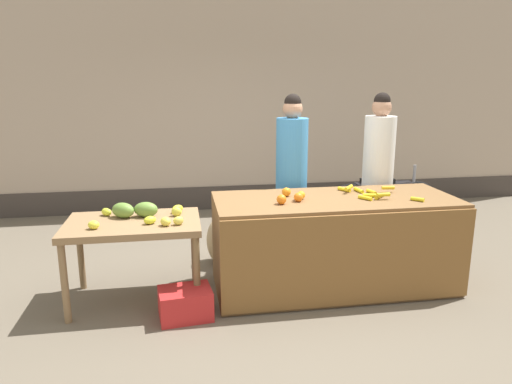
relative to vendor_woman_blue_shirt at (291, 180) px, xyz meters
The scene contains 12 objects.
ground_plane 1.21m from the vendor_woman_blue_shirt, 112.25° to the right, with size 24.00×24.00×0.00m, color #665B4C.
market_wall_back 2.54m from the vendor_woman_blue_shirt, 96.80° to the left, with size 9.94×0.23×3.31m.
fruit_stall_counter 0.91m from the vendor_woman_blue_shirt, 70.20° to the right, with size 2.30×0.95×0.90m.
side_table_wooden 1.79m from the vendor_woman_blue_shirt, 156.46° to the right, with size 1.19×0.77×0.76m.
banana_bunch_pile 0.92m from the vendor_woman_blue_shirt, 47.35° to the right, with size 0.64×0.62×0.07m.
orange_pile 0.76m from the vendor_woman_blue_shirt, 103.43° to the right, with size 0.30×0.36×0.09m.
mango_papaya_pile 1.70m from the vendor_woman_blue_shirt, 158.35° to the right, with size 0.82×0.53×0.14m.
vendor_woman_blue_shirt is the anchor object (origin of this frame).
vendor_woman_white_shirt 0.99m from the vendor_woman_blue_shirt, ahead, with size 0.34×0.34×1.86m.
parked_motorcycle 1.86m from the vendor_woman_blue_shirt, 31.66° to the left, with size 1.60×0.18×0.88m.
produce_crate 1.82m from the vendor_woman_blue_shirt, 136.67° to the right, with size 0.44×0.32×0.26m, color red.
produce_sack 1.03m from the vendor_woman_blue_shirt, behind, with size 0.36×0.30×0.53m, color tan.
Camera 1 is at (-0.90, -4.10, 1.99)m, focal length 32.64 mm.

